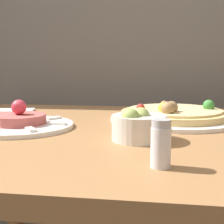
% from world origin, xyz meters
% --- Properties ---
extents(dining_table, '(1.06, 0.81, 0.77)m').
position_xyz_m(dining_table, '(0.00, 0.41, 0.65)').
color(dining_table, olive).
rests_on(dining_table, ground_plane).
extents(pizza_plate, '(0.34, 0.34, 0.06)m').
position_xyz_m(pizza_plate, '(0.11, 0.52, 0.79)').
color(pizza_plate, white).
rests_on(pizza_plate, dining_table).
extents(tartare_plate, '(0.26, 0.26, 0.07)m').
position_xyz_m(tartare_plate, '(-0.26, 0.37, 0.78)').
color(tartare_plate, white).
rests_on(tartare_plate, dining_table).
extents(small_bowl, '(0.11, 0.11, 0.07)m').
position_xyz_m(small_bowl, '(0.03, 0.29, 0.80)').
color(small_bowl, silver).
rests_on(small_bowl, dining_table).
extents(napkin, '(0.14, 0.10, 0.01)m').
position_xyz_m(napkin, '(-0.39, 0.62, 0.77)').
color(napkin, white).
rests_on(napkin, dining_table).
extents(salt_shaker, '(0.03, 0.03, 0.07)m').
position_xyz_m(salt_shaker, '(0.07, 0.12, 0.80)').
color(salt_shaker, silver).
rests_on(salt_shaker, dining_table).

